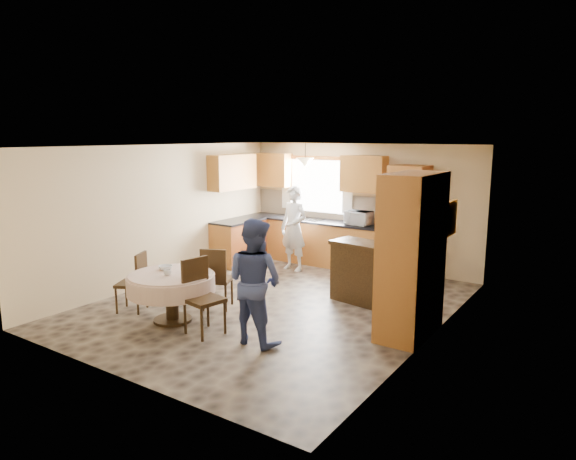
# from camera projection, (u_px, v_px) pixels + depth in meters

# --- Properties ---
(floor) EXTENTS (5.00, 6.00, 0.01)m
(floor) POSITION_uv_depth(u_px,v_px,m) (275.00, 304.00, 8.19)
(floor) COLOR #6F614E
(floor) RESTS_ON ground
(ceiling) EXTENTS (5.00, 6.00, 0.01)m
(ceiling) POSITION_uv_depth(u_px,v_px,m) (274.00, 146.00, 7.73)
(ceiling) COLOR white
(ceiling) RESTS_ON wall_back
(wall_back) EXTENTS (5.00, 0.02, 2.50)m
(wall_back) POSITION_uv_depth(u_px,v_px,m) (360.00, 206.00, 10.41)
(wall_back) COLOR tan
(wall_back) RESTS_ON floor
(wall_front) EXTENTS (5.00, 0.02, 2.50)m
(wall_front) POSITION_uv_depth(u_px,v_px,m) (113.00, 269.00, 5.51)
(wall_front) COLOR tan
(wall_front) RESTS_ON floor
(wall_left) EXTENTS (0.02, 6.00, 2.50)m
(wall_left) POSITION_uv_depth(u_px,v_px,m) (162.00, 214.00, 9.33)
(wall_left) COLOR tan
(wall_left) RESTS_ON floor
(wall_right) EXTENTS (0.02, 6.00, 2.50)m
(wall_right) POSITION_uv_depth(u_px,v_px,m) (433.00, 247.00, 6.59)
(wall_right) COLOR tan
(wall_right) RESTS_ON floor
(window) EXTENTS (1.40, 0.03, 1.10)m
(window) POSITION_uv_depth(u_px,v_px,m) (317.00, 186.00, 10.88)
(window) COLOR white
(window) RESTS_ON wall_back
(curtain_left) EXTENTS (0.22, 0.02, 1.15)m
(curtain_left) POSITION_uv_depth(u_px,v_px,m) (286.00, 182.00, 11.24)
(curtain_left) COLOR white
(curtain_left) RESTS_ON wall_back
(curtain_right) EXTENTS (0.22, 0.02, 1.15)m
(curtain_right) POSITION_uv_depth(u_px,v_px,m) (348.00, 186.00, 10.42)
(curtain_right) COLOR white
(curtain_right) RESTS_ON wall_back
(base_cab_back) EXTENTS (3.30, 0.60, 0.88)m
(base_cab_back) POSITION_uv_depth(u_px,v_px,m) (316.00, 242.00, 10.78)
(base_cab_back) COLOR #C28233
(base_cab_back) RESTS_ON floor
(counter_back) EXTENTS (3.30, 0.64, 0.04)m
(counter_back) POSITION_uv_depth(u_px,v_px,m) (316.00, 221.00, 10.70)
(counter_back) COLOR black
(counter_back) RESTS_ON base_cab_back
(base_cab_left) EXTENTS (0.60, 1.20, 0.88)m
(base_cab_left) POSITION_uv_depth(u_px,v_px,m) (239.00, 242.00, 10.79)
(base_cab_left) COLOR #C28233
(base_cab_left) RESTS_ON floor
(counter_left) EXTENTS (0.64, 1.20, 0.04)m
(counter_left) POSITION_uv_depth(u_px,v_px,m) (238.00, 221.00, 10.70)
(counter_left) COLOR black
(counter_left) RESTS_ON base_cab_left
(backsplash) EXTENTS (3.30, 0.02, 0.55)m
(backsplash) POSITION_uv_depth(u_px,v_px,m) (323.00, 206.00, 10.88)
(backsplash) COLOR beige
(backsplash) RESTS_ON wall_back
(wall_cab_left) EXTENTS (0.85, 0.33, 0.72)m
(wall_cab_left) POSITION_uv_depth(u_px,v_px,m) (273.00, 170.00, 11.28)
(wall_cab_left) COLOR #C47A31
(wall_cab_left) RESTS_ON wall_back
(wall_cab_right) EXTENTS (0.90, 0.33, 0.72)m
(wall_cab_right) POSITION_uv_depth(u_px,v_px,m) (364.00, 174.00, 10.08)
(wall_cab_right) COLOR #C47A31
(wall_cab_right) RESTS_ON wall_back
(wall_cab_side) EXTENTS (0.33, 1.20, 0.72)m
(wall_cab_side) POSITION_uv_depth(u_px,v_px,m) (232.00, 172.00, 10.59)
(wall_cab_side) COLOR #C47A31
(wall_cab_side) RESTS_ON wall_left
(oven_tower) EXTENTS (0.66, 0.62, 2.12)m
(oven_tower) POSITION_uv_depth(u_px,v_px,m) (408.00, 222.00, 9.57)
(oven_tower) COLOR #C28233
(oven_tower) RESTS_ON floor
(oven_upper) EXTENTS (0.56, 0.01, 0.45)m
(oven_upper) POSITION_uv_depth(u_px,v_px,m) (402.00, 214.00, 9.27)
(oven_upper) COLOR black
(oven_upper) RESTS_ON oven_tower
(oven_lower) EXTENTS (0.56, 0.01, 0.45)m
(oven_lower) POSITION_uv_depth(u_px,v_px,m) (401.00, 242.00, 9.36)
(oven_lower) COLOR black
(oven_lower) RESTS_ON oven_tower
(pendant) EXTENTS (0.36, 0.36, 0.18)m
(pendant) POSITION_uv_depth(u_px,v_px,m) (305.00, 162.00, 10.39)
(pendant) COLOR beige
(pendant) RESTS_ON ceiling
(sideboard) EXTENTS (1.37, 0.74, 0.93)m
(sideboard) POSITION_uv_depth(u_px,v_px,m) (370.00, 276.00, 8.15)
(sideboard) COLOR #3B2710
(sideboard) RESTS_ON floor
(space_heater) EXTENTS (0.36, 0.25, 0.49)m
(space_heater) POSITION_uv_depth(u_px,v_px,m) (411.00, 305.00, 7.42)
(space_heater) COLOR black
(space_heater) RESTS_ON floor
(cupboard) EXTENTS (0.57, 1.15, 2.19)m
(cupboard) POSITION_uv_depth(u_px,v_px,m) (412.00, 256.00, 6.79)
(cupboard) COLOR #C28233
(cupboard) RESTS_ON floor
(dining_table) EXTENTS (1.25, 1.25, 0.71)m
(dining_table) POSITION_uv_depth(u_px,v_px,m) (171.00, 284.00, 7.37)
(dining_table) COLOR #3B2710
(dining_table) RESTS_ON floor
(chair_left) EXTENTS (0.53, 0.53, 0.91)m
(chair_left) POSITION_uv_depth(u_px,v_px,m) (135.00, 279.00, 7.82)
(chair_left) COLOR #3B2710
(chair_left) RESTS_ON floor
(chair_back) EXTENTS (0.56, 0.56, 0.98)m
(chair_back) POSITION_uv_depth(u_px,v_px,m) (216.00, 276.00, 7.88)
(chair_back) COLOR #3B2710
(chair_back) RESTS_ON floor
(chair_right) EXTENTS (0.52, 0.52, 1.03)m
(chair_right) POSITION_uv_depth(u_px,v_px,m) (201.00, 292.00, 6.95)
(chair_right) COLOR #3B2710
(chair_right) RESTS_ON floor
(framed_picture) EXTENTS (0.06, 0.60, 0.50)m
(framed_picture) POSITION_uv_depth(u_px,v_px,m) (449.00, 219.00, 7.18)
(framed_picture) COLOR gold
(framed_picture) RESTS_ON wall_right
(microwave) EXTENTS (0.52, 0.37, 0.28)m
(microwave) POSITION_uv_depth(u_px,v_px,m) (358.00, 218.00, 10.08)
(microwave) COLOR silver
(microwave) RESTS_ON counter_back
(person_sink) EXTENTS (0.66, 0.48, 1.68)m
(person_sink) POSITION_uv_depth(u_px,v_px,m) (294.00, 228.00, 10.15)
(person_sink) COLOR silver
(person_sink) RESTS_ON floor
(person_dining) EXTENTS (0.83, 0.66, 1.64)m
(person_dining) POSITION_uv_depth(u_px,v_px,m) (255.00, 281.00, 6.58)
(person_dining) COLOR #364377
(person_dining) RESTS_ON floor
(bowl_sideboard) EXTENTS (0.29, 0.29, 0.06)m
(bowl_sideboard) POSITION_uv_depth(u_px,v_px,m) (357.00, 244.00, 8.20)
(bowl_sideboard) COLOR #B2B2B2
(bowl_sideboard) RESTS_ON sideboard
(bottle_sideboard) EXTENTS (0.12, 0.12, 0.32)m
(bottle_sideboard) POSITION_uv_depth(u_px,v_px,m) (400.00, 241.00, 7.78)
(bottle_sideboard) COLOR silver
(bottle_sideboard) RESTS_ON sideboard
(cup_table) EXTENTS (0.12, 0.12, 0.09)m
(cup_table) POSITION_uv_depth(u_px,v_px,m) (167.00, 273.00, 7.24)
(cup_table) COLOR #B2B2B2
(cup_table) RESTS_ON dining_table
(bowl_table) EXTENTS (0.21, 0.21, 0.06)m
(bowl_table) POSITION_uv_depth(u_px,v_px,m) (166.00, 268.00, 7.55)
(bowl_table) COLOR #B2B2B2
(bowl_table) RESTS_ON dining_table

